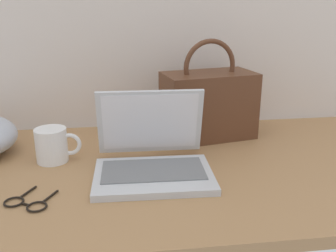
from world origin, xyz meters
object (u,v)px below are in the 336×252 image
object	(u,v)px
coffee_mug	(53,145)
handbag	(208,104)
laptop	(152,156)
eyeglasses	(26,203)

from	to	relation	value
coffee_mug	handbag	distance (m)	0.52
handbag	coffee_mug	bearing A→B (deg)	-163.39
laptop	eyeglasses	size ratio (longest dim) A/B	2.37
laptop	handbag	distance (m)	0.34
laptop	coffee_mug	distance (m)	0.30
coffee_mug	eyeglasses	world-z (taller)	coffee_mug
handbag	laptop	bearing A→B (deg)	-129.76
coffee_mug	laptop	bearing A→B (deg)	-21.60
coffee_mug	handbag	world-z (taller)	handbag
laptop	eyeglasses	distance (m)	0.34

